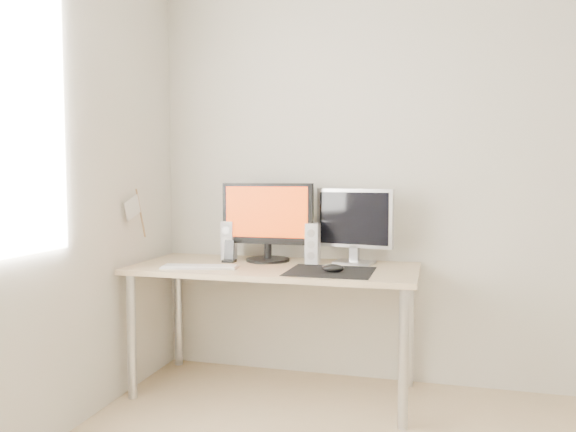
{
  "coord_description": "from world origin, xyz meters",
  "views": [
    {
      "loc": [
        -0.05,
        -1.64,
        1.23
      ],
      "look_at": [
        -0.87,
        1.45,
        1.01
      ],
      "focal_mm": 35.0,
      "sensor_mm": 36.0,
      "label": 1
    }
  ],
  "objects_px": {
    "speaker_left": "(229,240)",
    "speaker_right": "(313,244)",
    "main_monitor": "(267,219)",
    "keyboard": "(200,267)",
    "phone_dock": "(229,255)",
    "desk": "(274,280)",
    "second_monitor": "(355,222)",
    "mouse": "(333,268)"
  },
  "relations": [
    {
      "from": "speaker_right",
      "to": "speaker_left",
      "type": "bearing_deg",
      "value": 176.32
    },
    {
      "from": "mouse",
      "to": "desk",
      "type": "distance_m",
      "value": 0.4
    },
    {
      "from": "speaker_left",
      "to": "main_monitor",
      "type": "bearing_deg",
      "value": -1.08
    },
    {
      "from": "speaker_left",
      "to": "phone_dock",
      "type": "xyz_separation_m",
      "value": [
        0.04,
        -0.09,
        -0.08
      ]
    },
    {
      "from": "main_monitor",
      "to": "speaker_right",
      "type": "relative_size",
      "value": 2.33
    },
    {
      "from": "second_monitor",
      "to": "speaker_left",
      "type": "relative_size",
      "value": 1.91
    },
    {
      "from": "mouse",
      "to": "phone_dock",
      "type": "xyz_separation_m",
      "value": [
        -0.66,
        0.21,
        0.02
      ]
    },
    {
      "from": "speaker_left",
      "to": "keyboard",
      "type": "bearing_deg",
      "value": -97.19
    },
    {
      "from": "main_monitor",
      "to": "desk",
      "type": "bearing_deg",
      "value": -60.8
    },
    {
      "from": "desk",
      "to": "second_monitor",
      "type": "bearing_deg",
      "value": 24.72
    },
    {
      "from": "main_monitor",
      "to": "phone_dock",
      "type": "xyz_separation_m",
      "value": [
        -0.21,
        -0.09,
        -0.21
      ]
    },
    {
      "from": "main_monitor",
      "to": "keyboard",
      "type": "bearing_deg",
      "value": -130.89
    },
    {
      "from": "mouse",
      "to": "phone_dock",
      "type": "height_order",
      "value": "phone_dock"
    },
    {
      "from": "second_monitor",
      "to": "speaker_right",
      "type": "xyz_separation_m",
      "value": [
        -0.23,
        -0.07,
        -0.12
      ]
    },
    {
      "from": "second_monitor",
      "to": "phone_dock",
      "type": "bearing_deg",
      "value": -169.86
    },
    {
      "from": "speaker_left",
      "to": "speaker_right",
      "type": "relative_size",
      "value": 1.0
    },
    {
      "from": "desk",
      "to": "phone_dock",
      "type": "height_order",
      "value": "phone_dock"
    },
    {
      "from": "speaker_left",
      "to": "desk",
      "type": "bearing_deg",
      "value": -25.66
    },
    {
      "from": "main_monitor",
      "to": "phone_dock",
      "type": "bearing_deg",
      "value": -157.02
    },
    {
      "from": "mouse",
      "to": "main_monitor",
      "type": "height_order",
      "value": "main_monitor"
    },
    {
      "from": "main_monitor",
      "to": "speaker_right",
      "type": "height_order",
      "value": "main_monitor"
    },
    {
      "from": "main_monitor",
      "to": "keyboard",
      "type": "relative_size",
      "value": 1.27
    },
    {
      "from": "speaker_right",
      "to": "phone_dock",
      "type": "bearing_deg",
      "value": -173.08
    },
    {
      "from": "desk",
      "to": "main_monitor",
      "type": "relative_size",
      "value": 2.91
    },
    {
      "from": "keyboard",
      "to": "main_monitor",
      "type": "bearing_deg",
      "value": 49.11
    },
    {
      "from": "keyboard",
      "to": "phone_dock",
      "type": "relative_size",
      "value": 3.29
    },
    {
      "from": "second_monitor",
      "to": "speaker_right",
      "type": "distance_m",
      "value": 0.27
    },
    {
      "from": "main_monitor",
      "to": "speaker_left",
      "type": "height_order",
      "value": "main_monitor"
    },
    {
      "from": "desk",
      "to": "second_monitor",
      "type": "xyz_separation_m",
      "value": [
        0.43,
        0.2,
        0.32
      ]
    },
    {
      "from": "second_monitor",
      "to": "phone_dock",
      "type": "xyz_separation_m",
      "value": [
        -0.72,
        -0.13,
        -0.2
      ]
    },
    {
      "from": "keyboard",
      "to": "speaker_right",
      "type": "bearing_deg",
      "value": 28.12
    },
    {
      "from": "speaker_right",
      "to": "phone_dock",
      "type": "distance_m",
      "value": 0.5
    },
    {
      "from": "speaker_left",
      "to": "speaker_right",
      "type": "xyz_separation_m",
      "value": [
        0.53,
        -0.03,
        0.0
      ]
    },
    {
      "from": "phone_dock",
      "to": "desk",
      "type": "bearing_deg",
      "value": -12.7
    },
    {
      "from": "speaker_left",
      "to": "speaker_right",
      "type": "bearing_deg",
      "value": -3.68
    },
    {
      "from": "desk",
      "to": "keyboard",
      "type": "height_order",
      "value": "keyboard"
    },
    {
      "from": "speaker_left",
      "to": "mouse",
      "type": "bearing_deg",
      "value": -23.32
    },
    {
      "from": "speaker_right",
      "to": "keyboard",
      "type": "height_order",
      "value": "speaker_right"
    },
    {
      "from": "mouse",
      "to": "second_monitor",
      "type": "xyz_separation_m",
      "value": [
        0.06,
        0.34,
        0.22
      ]
    },
    {
      "from": "speaker_right",
      "to": "second_monitor",
      "type": "bearing_deg",
      "value": 16.73
    },
    {
      "from": "mouse",
      "to": "speaker_left",
      "type": "height_order",
      "value": "speaker_left"
    },
    {
      "from": "desk",
      "to": "second_monitor",
      "type": "distance_m",
      "value": 0.57
    }
  ]
}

